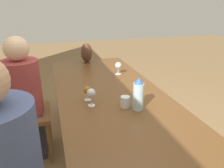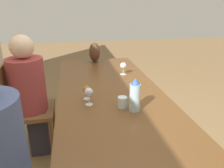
{
  "view_description": "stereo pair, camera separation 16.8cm",
  "coord_description": "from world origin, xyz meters",
  "px_view_note": "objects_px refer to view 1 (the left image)",
  "views": [
    {
      "loc": [
        -1.54,
        0.49,
        1.49
      ],
      "look_at": [
        0.12,
        0.0,
        0.83
      ],
      "focal_mm": 35.0,
      "sensor_mm": 36.0,
      "label": 1
    },
    {
      "loc": [
        -1.58,
        0.33,
        1.49
      ],
      "look_at": [
        0.12,
        0.0,
        0.83
      ],
      "focal_mm": 35.0,
      "sensor_mm": 36.0,
      "label": 2
    }
  ],
  "objects_px": {
    "water_bottle": "(138,94)",
    "water_tumbler": "(125,102)",
    "wine_glass_0": "(91,93)",
    "wine_glass_5": "(87,91)",
    "vase": "(87,53)",
    "wine_glass_1": "(118,66)",
    "chair_far": "(18,111)",
    "person_far": "(25,96)"
  },
  "relations": [
    {
      "from": "wine_glass_0",
      "to": "chair_far",
      "type": "xyz_separation_m",
      "value": [
        0.51,
        0.61,
        -0.32
      ]
    },
    {
      "from": "water_bottle",
      "to": "person_far",
      "type": "bearing_deg",
      "value": 51.81
    },
    {
      "from": "vase",
      "to": "person_far",
      "type": "bearing_deg",
      "value": 135.28
    },
    {
      "from": "water_tumbler",
      "to": "wine_glass_5",
      "type": "relative_size",
      "value": 0.72
    },
    {
      "from": "person_far",
      "to": "wine_glass_1",
      "type": "bearing_deg",
      "value": -79.95
    },
    {
      "from": "wine_glass_1",
      "to": "wine_glass_5",
      "type": "relative_size",
      "value": 1.14
    },
    {
      "from": "chair_far",
      "to": "water_bottle",
      "type": "bearing_deg",
      "value": -125.56
    },
    {
      "from": "wine_glass_5",
      "to": "person_far",
      "type": "xyz_separation_m",
      "value": [
        0.4,
        0.52,
        -0.15
      ]
    },
    {
      "from": "water_bottle",
      "to": "wine_glass_5",
      "type": "height_order",
      "value": "water_bottle"
    },
    {
      "from": "water_bottle",
      "to": "water_tumbler",
      "type": "relative_size",
      "value": 2.95
    },
    {
      "from": "wine_glass_0",
      "to": "wine_glass_5",
      "type": "relative_size",
      "value": 1.19
    },
    {
      "from": "wine_glass_1",
      "to": "wine_glass_5",
      "type": "xyz_separation_m",
      "value": [
        -0.57,
        0.45,
        -0.01
      ]
    },
    {
      "from": "wine_glass_1",
      "to": "person_far",
      "type": "distance_m",
      "value": 1.0
    },
    {
      "from": "water_tumbler",
      "to": "wine_glass_0",
      "type": "distance_m",
      "value": 0.27
    },
    {
      "from": "chair_far",
      "to": "wine_glass_0",
      "type": "bearing_deg",
      "value": -129.73
    },
    {
      "from": "wine_glass_1",
      "to": "wine_glass_0",
      "type": "bearing_deg",
      "value": 147.32
    },
    {
      "from": "water_bottle",
      "to": "wine_glass_5",
      "type": "xyz_separation_m",
      "value": [
        0.27,
        0.33,
        -0.04
      ]
    },
    {
      "from": "vase",
      "to": "water_bottle",
      "type": "bearing_deg",
      "value": -174.55
    },
    {
      "from": "wine_glass_1",
      "to": "chair_far",
      "type": "xyz_separation_m",
      "value": [
        -0.17,
        1.05,
        -0.31
      ]
    },
    {
      "from": "wine_glass_0",
      "to": "water_tumbler",
      "type": "bearing_deg",
      "value": -111.01
    },
    {
      "from": "water_tumbler",
      "to": "wine_glass_5",
      "type": "height_order",
      "value": "wine_glass_5"
    },
    {
      "from": "vase",
      "to": "wine_glass_1",
      "type": "distance_m",
      "value": 0.61
    },
    {
      "from": "water_bottle",
      "to": "chair_far",
      "type": "xyz_separation_m",
      "value": [
        0.67,
        0.94,
        -0.34
      ]
    },
    {
      "from": "water_bottle",
      "to": "water_tumbler",
      "type": "height_order",
      "value": "water_bottle"
    },
    {
      "from": "chair_far",
      "to": "person_far",
      "type": "xyz_separation_m",
      "value": [
        0.0,
        -0.09,
        0.14
      ]
    },
    {
      "from": "water_bottle",
      "to": "chair_far",
      "type": "distance_m",
      "value": 1.2
    },
    {
      "from": "water_bottle",
      "to": "vase",
      "type": "xyz_separation_m",
      "value": [
        1.39,
        0.13,
        0.01
      ]
    },
    {
      "from": "water_bottle",
      "to": "vase",
      "type": "bearing_deg",
      "value": 5.45
    },
    {
      "from": "wine_glass_5",
      "to": "chair_far",
      "type": "relative_size",
      "value": 0.13
    },
    {
      "from": "chair_far",
      "to": "vase",
      "type": "bearing_deg",
      "value": -47.94
    },
    {
      "from": "water_tumbler",
      "to": "wine_glass_1",
      "type": "xyz_separation_m",
      "value": [
        0.78,
        -0.19,
        0.05
      ]
    },
    {
      "from": "wine_glass_5",
      "to": "wine_glass_1",
      "type": "bearing_deg",
      "value": -37.98
    },
    {
      "from": "water_bottle",
      "to": "person_far",
      "type": "xyz_separation_m",
      "value": [
        0.67,
        0.85,
        -0.19
      ]
    },
    {
      "from": "wine_glass_5",
      "to": "chair_far",
      "type": "xyz_separation_m",
      "value": [
        0.4,
        0.61,
        -0.3
      ]
    },
    {
      "from": "wine_glass_1",
      "to": "person_far",
      "type": "bearing_deg",
      "value": 100.05
    },
    {
      "from": "vase",
      "to": "wine_glass_0",
      "type": "xyz_separation_m",
      "value": [
        -1.24,
        0.19,
        -0.03
      ]
    },
    {
      "from": "vase",
      "to": "wine_glass_5",
      "type": "bearing_deg",
      "value": 170.1
    },
    {
      "from": "water_bottle",
      "to": "water_tumbler",
      "type": "distance_m",
      "value": 0.13
    },
    {
      "from": "chair_far",
      "to": "person_far",
      "type": "relative_size",
      "value": 0.78
    },
    {
      "from": "water_bottle",
      "to": "person_far",
      "type": "relative_size",
      "value": 0.21
    },
    {
      "from": "vase",
      "to": "person_far",
      "type": "height_order",
      "value": "person_far"
    },
    {
      "from": "chair_far",
      "to": "person_far",
      "type": "distance_m",
      "value": 0.17
    }
  ]
}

